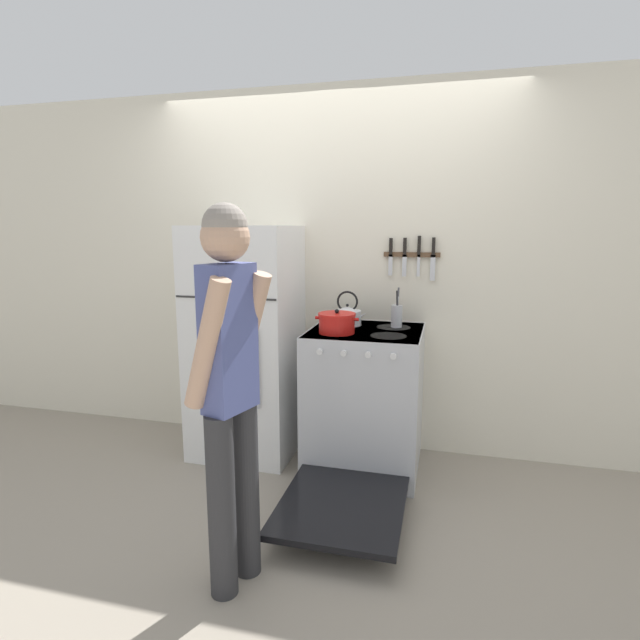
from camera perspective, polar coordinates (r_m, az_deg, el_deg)
ground_plane at (r=3.90m, az=1.40°, el=-13.52°), size 14.00×14.00×0.00m
wall_back at (r=3.61m, az=1.60°, el=5.52°), size 10.00×0.06×2.55m
refrigerator at (r=3.53m, az=-8.50°, el=-2.50°), size 0.70×0.64×1.60m
stove_range at (r=3.32m, az=5.03°, el=-9.27°), size 0.72×1.45×0.94m
dutch_oven_pot at (r=3.11m, az=1.94°, el=-0.34°), size 0.28×0.23×0.15m
tea_kettle at (r=3.38m, az=3.17°, el=0.57°), size 0.23×0.19×0.23m
utensil_jar at (r=3.34m, az=8.77°, el=0.56°), size 0.07×0.07×0.26m
person at (r=2.15m, az=-10.24°, el=-6.60°), size 0.33×0.39×1.69m
wall_knife_strip at (r=3.47m, az=10.49°, el=7.54°), size 0.38×0.03×0.30m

